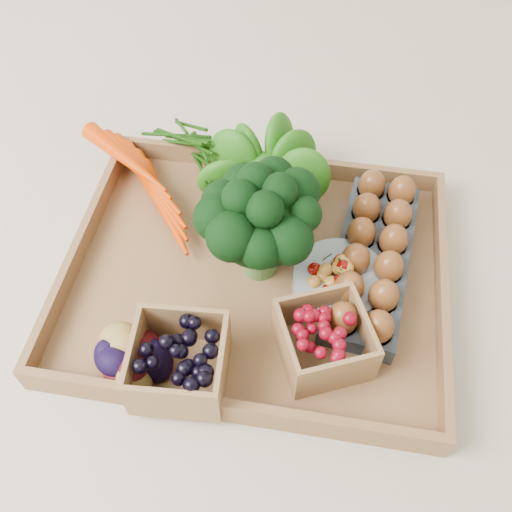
% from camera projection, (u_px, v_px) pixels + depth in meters
% --- Properties ---
extents(ground, '(4.00, 4.00, 0.00)m').
position_uv_depth(ground, '(256.00, 280.00, 0.86)').
color(ground, beige).
rests_on(ground, ground).
extents(tray, '(0.55, 0.45, 0.01)m').
position_uv_depth(tray, '(256.00, 277.00, 0.86)').
color(tray, olive).
rests_on(tray, ground).
extents(carrots, '(0.21, 0.15, 0.05)m').
position_uv_depth(carrots, '(154.00, 187.00, 0.92)').
color(carrots, '#E13800').
rests_on(carrots, tray).
extents(lettuce, '(0.13, 0.13, 0.13)m').
position_uv_depth(lettuce, '(264.00, 166.00, 0.89)').
color(lettuce, '#1E520C').
rests_on(lettuce, tray).
extents(broccoli, '(0.17, 0.17, 0.13)m').
position_uv_depth(broccoli, '(260.00, 240.00, 0.81)').
color(broccoli, black).
rests_on(broccoli, tray).
extents(cherry_bowl, '(0.13, 0.13, 0.04)m').
position_uv_depth(cherry_bowl, '(339.00, 282.00, 0.82)').
color(cherry_bowl, '#8C9EA5').
rests_on(cherry_bowl, tray).
extents(egg_carton, '(0.14, 0.31, 0.04)m').
position_uv_depth(egg_carton, '(371.00, 262.00, 0.84)').
color(egg_carton, '#384047').
rests_on(egg_carton, tray).
extents(potatoes, '(0.12, 0.12, 0.07)m').
position_uv_depth(potatoes, '(129.00, 357.00, 0.73)').
color(potatoes, '#440A0C').
rests_on(potatoes, tray).
extents(punnet_blackberry, '(0.13, 0.13, 0.08)m').
position_uv_depth(punnet_blackberry, '(179.00, 362.00, 0.72)').
color(punnet_blackberry, black).
rests_on(punnet_blackberry, tray).
extents(punnet_raspberry, '(0.15, 0.15, 0.08)m').
position_uv_depth(punnet_raspberry, '(324.00, 340.00, 0.74)').
color(punnet_raspberry, '#690411').
rests_on(punnet_raspberry, tray).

